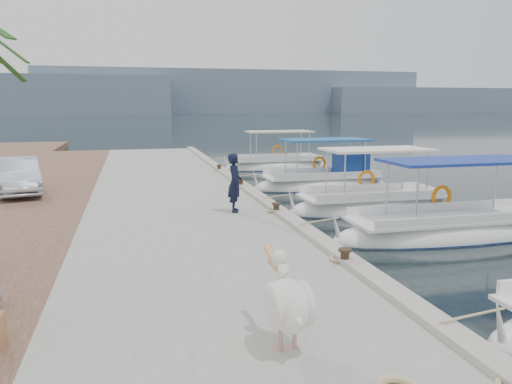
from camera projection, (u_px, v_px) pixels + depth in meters
ground at (304, 242)px, 13.79m from camera, size 400.00×400.00×0.00m
concrete_quay at (177, 204)px, 17.81m from camera, size 6.00×40.00×0.50m
quay_curb at (253, 192)px, 18.42m from camera, size 0.44×40.00×0.12m
cobblestone_strip at (26, 211)px, 16.61m from camera, size 4.00×40.00×0.50m
distant_hills at (211, 95)px, 212.06m from camera, size 330.00×60.00×18.00m
fishing_caique_b at (451, 233)px, 14.29m from camera, size 7.40×2.13×2.83m
fishing_caique_c at (371, 208)px, 17.76m from camera, size 6.18×2.14×2.83m
fishing_caique_d at (323, 184)px, 22.66m from camera, size 6.38×2.23×2.83m
fishing_caique_e at (277, 167)px, 29.36m from camera, size 6.35×2.01×2.83m
mooring_bollards at (276, 207)px, 15.02m from camera, size 0.28×20.28×0.33m
pelican at (287, 302)px, 6.64m from camera, size 0.56×1.59×1.25m
fisherman at (235, 183)px, 15.15m from camera, size 0.54×0.72×1.79m
parked_car at (18, 176)px, 18.36m from camera, size 2.24×4.19×1.31m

